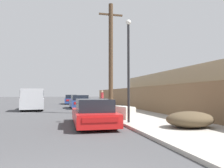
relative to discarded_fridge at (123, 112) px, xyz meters
The scene contains 12 objects.
sidewalk_curb 14.78m from the discarded_fridge, 84.17° to the left, with size 4.20×63.00×0.12m, color #ADA89E.
discarded_fridge is the anchor object (origin of this frame).
parked_sports_car_red 2.45m from the discarded_fridge, 143.10° to the right, with size 1.91×4.69×1.25m.
car_parked_mid 11.27m from the discarded_fridge, 97.28° to the left, with size 1.86×4.45×1.36m.
car_parked_far 20.91m from the discarded_fridge, 94.80° to the left, with size 1.93×4.70×1.35m.
pickup_truck 10.93m from the discarded_fridge, 122.26° to the left, with size 2.29×5.38×1.94m.
utility_pole 5.45m from the discarded_fridge, 87.03° to the left, with size 1.80×0.33×8.13m.
street_lamp 3.07m from the discarded_fridge, 98.24° to the right, with size 0.26×0.26×5.05m.
brush_pile 4.17m from the discarded_fridge, 66.13° to the right, with size 2.01×1.58×0.66m.
wooden_fence 8.75m from the discarded_fridge, 66.70° to the left, with size 0.08×35.29×1.99m, color brown.
building_right_house 9.79m from the discarded_fridge, 26.58° to the left, with size 6.00×22.74×3.53m, color tan.
pedestrian 13.83m from the discarded_fridge, 83.72° to the left, with size 0.34×0.34×1.76m.
Camera 1 is at (0.22, -2.99, 1.50)m, focal length 35.00 mm.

